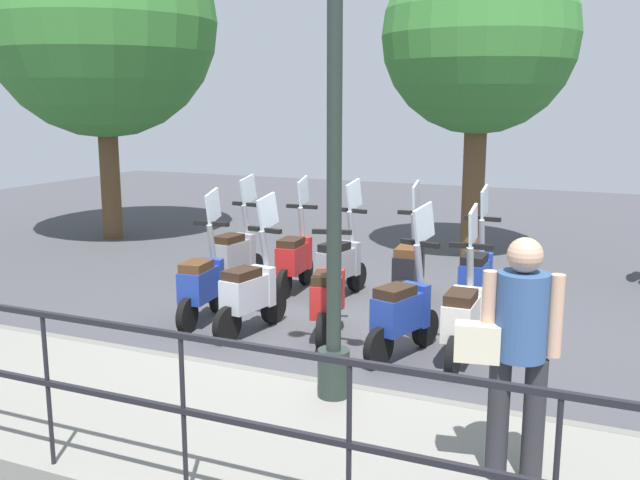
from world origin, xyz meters
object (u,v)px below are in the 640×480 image
tree_large (101,22)px  scooter_far_4 (235,253)px  tree_distant (480,37)px  lamp_post_near (334,167)px  scooter_near_0 (463,316)px  scooter_far_3 (295,257)px  scooter_near_1 (403,311)px  scooter_far_0 (476,275)px  scooter_far_1 (409,266)px  scooter_near_3 (250,291)px  pedestrian_with_bag (517,341)px  scooter_near_4 (203,282)px  scooter_far_2 (340,262)px  scooter_near_2 (328,295)px

tree_large → scooter_far_4: 5.69m
tree_distant → lamp_post_near: bearing=-178.0°
scooter_near_0 → scooter_far_3: same height
scooter_near_1 → scooter_far_4: 3.40m
lamp_post_near → scooter_near_1: 2.18m
scooter_far_0 → scooter_far_1: (0.12, 0.87, 0.00)m
scooter_near_3 → scooter_near_1: bearing=-81.8°
tree_distant → pedestrian_with_bag: bearing=-166.2°
scooter_near_4 → scooter_far_2: same height
scooter_near_0 → scooter_far_0: same height
lamp_post_near → scooter_near_1: bearing=-4.9°
pedestrian_with_bag → scooter_near_4: size_ratio=1.03×
lamp_post_near → scooter_far_1: 3.77m
scooter_near_1 → scooter_far_0: bearing=5.8°
tree_large → scooter_near_3: bearing=-127.1°
scooter_far_0 → scooter_far_1: same height
scooter_near_3 → scooter_far_3: 1.81m
scooter_near_2 → scooter_far_0: 2.01m
pedestrian_with_bag → scooter_near_1: bearing=22.1°
scooter_far_4 → lamp_post_near: bearing=-133.1°
scooter_near_2 → scooter_near_3: 0.87m
scooter_far_1 → scooter_far_4: 2.44m
scooter_far_2 → lamp_post_near: bearing=-148.8°
lamp_post_near → scooter_near_3: lamp_post_near is taller
scooter_near_4 → scooter_far_1: size_ratio=1.00×
lamp_post_near → pedestrian_with_bag: bearing=-115.9°
scooter_near_2 → scooter_near_3: size_ratio=1.00×
scooter_far_0 → scooter_far_2: size_ratio=1.00×
scooter_near_2 → scooter_near_3: (-0.20, 0.85, 0.00)m
pedestrian_with_bag → scooter_far_4: bearing=37.6°
scooter_far_0 → lamp_post_near: bearing=171.3°
scooter_near_0 → scooter_near_2: same height
scooter_near_2 → scooter_far_1: 1.72m
scooter_near_3 → scooter_far_0: same height
tree_distant → scooter_far_2: bearing=161.9°
scooter_near_1 → scooter_near_4: 2.47m
scooter_near_1 → scooter_far_3: 2.76m
tree_large → scooter_near_0: bearing=-117.2°
scooter_near_1 → scooter_far_1: same height
scooter_near_1 → scooter_far_1: bearing=32.4°
scooter_far_3 → scooter_near_3: bearing=-174.8°
pedestrian_with_bag → scooter_far_2: size_ratio=1.03×
scooter_near_2 → scooter_far_2: same height
scooter_near_0 → scooter_far_0: (1.72, 0.23, 0.00)m
tree_large → scooter_near_4: 6.76m
scooter_near_0 → scooter_far_3: bearing=55.7°
tree_distant → scooter_near_0: tree_distant is taller
scooter_far_3 → scooter_near_0: bearing=-128.0°
scooter_near_0 → scooter_far_4: size_ratio=1.00×
lamp_post_near → scooter_far_4: 4.55m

